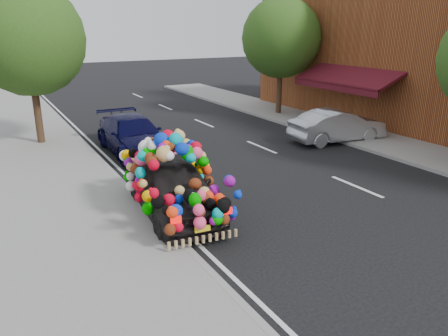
# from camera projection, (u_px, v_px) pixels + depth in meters

# --- Properties ---
(ground) EXTENTS (100.00, 100.00, 0.00)m
(ground) POSITION_uv_depth(u_px,v_px,m) (253.00, 211.00, 11.10)
(ground) COLOR black
(ground) RESTS_ON ground
(sidewalk) EXTENTS (4.00, 60.00, 0.12)m
(sidewalk) POSITION_uv_depth(u_px,v_px,m) (79.00, 248.00, 9.10)
(sidewalk) COLOR gray
(sidewalk) RESTS_ON ground
(kerb) EXTENTS (0.15, 60.00, 0.13)m
(kerb) POSITION_uv_depth(u_px,v_px,m) (166.00, 228.00, 10.00)
(kerb) COLOR gray
(kerb) RESTS_ON ground
(footpath_far) EXTENTS (3.00, 40.00, 0.12)m
(footpath_far) POSITION_uv_depth(u_px,v_px,m) (386.00, 142.00, 17.36)
(footpath_far) COLOR gray
(footpath_far) RESTS_ON ground
(lane_markings) EXTENTS (6.00, 50.00, 0.01)m
(lane_markings) POSITION_uv_depth(u_px,v_px,m) (356.00, 186.00, 12.76)
(lane_markings) COLOR silver
(lane_markings) RESTS_ON ground
(tree_near_sidewalk) EXTENTS (4.20, 4.20, 6.13)m
(tree_near_sidewalk) POSITION_uv_depth(u_px,v_px,m) (28.00, 39.00, 15.99)
(tree_near_sidewalk) COLOR #332114
(tree_near_sidewalk) RESTS_ON ground
(tree_far_b) EXTENTS (4.00, 4.00, 5.90)m
(tree_far_b) POSITION_uv_depth(u_px,v_px,m) (281.00, 38.00, 21.90)
(tree_far_b) COLOR #332114
(tree_far_b) RESTS_ON ground
(plush_art_car) EXTENTS (2.43, 4.48, 2.05)m
(plush_art_car) POSITION_uv_depth(u_px,v_px,m) (172.00, 173.00, 10.67)
(plush_art_car) COLOR black
(plush_art_car) RESTS_ON ground
(navy_sedan) EXTENTS (1.91, 4.62, 1.34)m
(navy_sedan) POSITION_uv_depth(u_px,v_px,m) (133.00, 135.00, 15.98)
(navy_sedan) COLOR black
(navy_sedan) RESTS_ON ground
(silver_hatchback) EXTENTS (4.07, 1.81, 1.30)m
(silver_hatchback) POSITION_uv_depth(u_px,v_px,m) (337.00, 126.00, 17.53)
(silver_hatchback) COLOR #A1A4A8
(silver_hatchback) RESTS_ON ground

